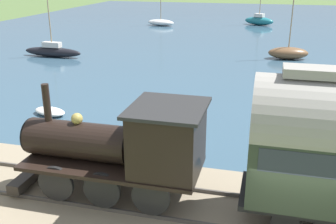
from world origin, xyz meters
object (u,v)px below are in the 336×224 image
Objects in this scene: steam_locomotive at (128,144)px; rowboat_near_shore at (313,98)px; sailboat_brown at (288,53)px; sailboat_black at (53,51)px; sailboat_teal at (259,20)px; sailboat_white at (161,22)px; rowboat_mid_harbor at (50,111)px.

steam_locomotive reaches higher than rowboat_near_shore.
sailboat_black is at bearing 94.61° from sailboat_brown.
sailboat_black is at bearing 35.47° from steam_locomotive.
steam_locomotive is 46.57m from sailboat_teal.
steam_locomotive is 14.53m from rowboat_near_shore.
steam_locomotive is 2.44× the size of rowboat_near_shore.
rowboat_near_shore is at bearing -27.38° from steam_locomotive.
steam_locomotive is 0.91× the size of sailboat_white.
sailboat_black is 31.03m from sailboat_teal.
sailboat_teal reaches higher than steam_locomotive.
rowboat_near_shore is at bearing -51.83° from rowboat_mid_harbor.
steam_locomotive is 25.28m from sailboat_brown.
sailboat_black is at bearing 170.06° from sailboat_teal.
sailboat_brown reaches higher than steam_locomotive.
sailboat_teal reaches higher than sailboat_black.
sailboat_black is 15.24m from rowboat_mid_harbor.
rowboat_mid_harbor is (7.09, 7.04, -2.07)m from steam_locomotive.
sailboat_black is 2.30× the size of rowboat_near_shore.
sailboat_teal reaches higher than rowboat_mid_harbor.
sailboat_black reaches higher than steam_locomotive.
sailboat_white is at bearing 130.04° from sailboat_teal.
sailboat_white is 2.70× the size of rowboat_near_shore.
sailboat_teal is at bearing -61.05° from sailboat_white.
rowboat_mid_harbor is (-5.69, 13.66, -0.09)m from rowboat_near_shore.
sailboat_white is 0.79× the size of sailboat_teal.
rowboat_near_shore is (-29.66, -17.37, -0.19)m from sailboat_white.
sailboat_white reaches higher than rowboat_mid_harbor.
sailboat_black is at bearing 48.68° from rowboat_near_shore.
sailboat_brown is at bearing -75.79° from sailboat_black.
rowboat_near_shore is at bearing 177.92° from sailboat_brown.
rowboat_near_shore is 1.19× the size of rowboat_mid_harbor.
sailboat_white reaches higher than steam_locomotive.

